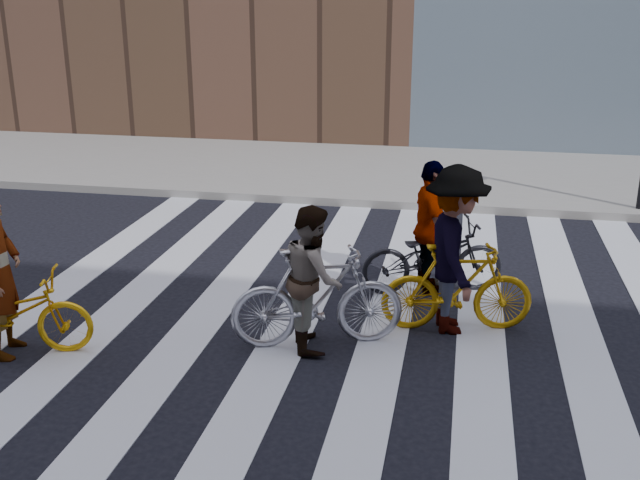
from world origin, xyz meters
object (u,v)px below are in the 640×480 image
(bike_yellow_left, at_px, (9,314))
(bike_dark_rear, at_px, (433,257))
(rider_mid, at_px, (313,277))
(bike_silver_mid, at_px, (317,297))
(rider_right, at_px, (455,250))
(rider_rear, at_px, (430,228))
(bike_yellow_right, at_px, (457,288))

(bike_yellow_left, distance_m, bike_dark_rear, 5.14)
(bike_yellow_left, distance_m, rider_mid, 3.31)
(bike_yellow_left, xyz_separation_m, bike_silver_mid, (3.24, 0.83, 0.11))
(bike_yellow_left, bearing_deg, bike_dark_rear, -74.36)
(rider_right, distance_m, rider_rear, 1.15)
(bike_yellow_left, relative_size, rider_mid, 1.09)
(bike_silver_mid, distance_m, rider_right, 1.67)
(bike_yellow_left, distance_m, bike_silver_mid, 3.35)
(bike_dark_rear, bearing_deg, rider_right, 176.90)
(bike_yellow_left, relative_size, rider_right, 0.90)
(bike_yellow_left, relative_size, bike_dark_rear, 0.95)
(bike_yellow_right, xyz_separation_m, rider_rear, (-0.39, 1.10, 0.36))
(rider_mid, bearing_deg, bike_silver_mid, -108.36)
(rider_rear, bearing_deg, rider_right, 179.32)
(rider_mid, xyz_separation_m, rider_right, (1.51, 0.71, 0.17))
(bike_silver_mid, distance_m, rider_rear, 2.15)
(bike_dark_rear, height_order, rider_rear, rider_rear)
(rider_right, bearing_deg, bike_yellow_left, 97.52)
(bike_yellow_right, bearing_deg, bike_dark_rear, 6.40)
(bike_yellow_left, relative_size, bike_yellow_right, 1.01)
(bike_silver_mid, height_order, bike_yellow_right, bike_silver_mid)
(bike_yellow_right, distance_m, rider_mid, 1.74)
(bike_dark_rear, xyz_separation_m, rider_rear, (-0.05, 0.00, 0.39))
(bike_silver_mid, bearing_deg, rider_right, -82.34)
(bike_silver_mid, bearing_deg, bike_dark_rear, -51.25)
(rider_mid, bearing_deg, rider_rear, -51.25)
(rider_right, height_order, rider_rear, rider_right)
(bike_yellow_left, bearing_deg, rider_rear, -74.07)
(bike_yellow_left, xyz_separation_m, rider_mid, (3.19, 0.83, 0.35))
(bike_yellow_right, height_order, rider_mid, rider_mid)
(bike_yellow_right, height_order, bike_dark_rear, bike_yellow_right)
(bike_yellow_right, height_order, rider_rear, rider_rear)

